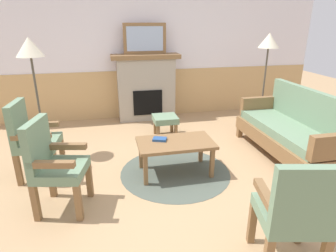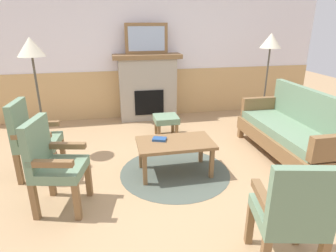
# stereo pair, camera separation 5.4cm
# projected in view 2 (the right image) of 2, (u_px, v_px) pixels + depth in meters

# --- Properties ---
(ground_plane) EXTENTS (14.00, 14.00, 0.00)m
(ground_plane) POSITION_uv_depth(u_px,v_px,m) (173.00, 175.00, 3.70)
(ground_plane) COLOR tan
(wall_back) EXTENTS (7.20, 0.14, 2.70)m
(wall_back) POSITION_uv_depth(u_px,v_px,m) (145.00, 51.00, 5.63)
(wall_back) COLOR white
(wall_back) RESTS_ON ground_plane
(fireplace) EXTENTS (1.30, 0.44, 1.28)m
(fireplace) POSITION_uv_depth(u_px,v_px,m) (148.00, 87.00, 5.63)
(fireplace) COLOR #A39989
(fireplace) RESTS_ON ground_plane
(framed_picture) EXTENTS (0.80, 0.04, 0.56)m
(framed_picture) POSITION_uv_depth(u_px,v_px,m) (146.00, 39.00, 5.32)
(framed_picture) COLOR brown
(framed_picture) RESTS_ON fireplace
(couch) EXTENTS (0.70, 1.80, 0.98)m
(couch) POSITION_uv_depth(u_px,v_px,m) (291.00, 131.00, 4.06)
(couch) COLOR brown
(couch) RESTS_ON ground_plane
(coffee_table) EXTENTS (0.96, 0.56, 0.44)m
(coffee_table) POSITION_uv_depth(u_px,v_px,m) (175.00, 145.00, 3.64)
(coffee_table) COLOR brown
(coffee_table) RESTS_ON ground_plane
(round_rug) EXTENTS (1.43, 1.43, 0.01)m
(round_rug) POSITION_uv_depth(u_px,v_px,m) (175.00, 172.00, 3.77)
(round_rug) COLOR #4C564C
(round_rug) RESTS_ON ground_plane
(book_on_table) EXTENTS (0.20, 0.17, 0.03)m
(book_on_table) POSITION_uv_depth(u_px,v_px,m) (159.00, 139.00, 3.65)
(book_on_table) COLOR navy
(book_on_table) RESTS_ON coffee_table
(footstool) EXTENTS (0.40, 0.40, 0.36)m
(footstool) POSITION_uv_depth(u_px,v_px,m) (166.00, 120.00, 4.86)
(footstool) COLOR brown
(footstool) RESTS_ON ground_plane
(armchair_near_fireplace) EXTENTS (0.52, 0.52, 0.98)m
(armchair_near_fireplace) POSITION_uv_depth(u_px,v_px,m) (32.00, 136.00, 3.53)
(armchair_near_fireplace) COLOR brown
(armchair_near_fireplace) RESTS_ON ground_plane
(armchair_by_window_left) EXTENTS (0.57, 0.57, 0.98)m
(armchair_by_window_left) POSITION_uv_depth(u_px,v_px,m) (52.00, 161.00, 2.90)
(armchair_by_window_left) COLOR brown
(armchair_by_window_left) RESTS_ON ground_plane
(armchair_front_left) EXTENTS (0.57, 0.57, 0.98)m
(armchair_front_left) POSITION_uv_depth(u_px,v_px,m) (292.00, 212.00, 2.13)
(armchair_front_left) COLOR brown
(armchair_front_left) RESTS_ON ground_plane
(floor_lamp_by_couch) EXTENTS (0.36, 0.36, 1.68)m
(floor_lamp_by_couch) POSITION_uv_depth(u_px,v_px,m) (270.00, 47.00, 4.95)
(floor_lamp_by_couch) COLOR #332D28
(floor_lamp_by_couch) RESTS_ON ground_plane
(floor_lamp_by_chairs) EXTENTS (0.36, 0.36, 1.68)m
(floor_lamp_by_chairs) POSITION_uv_depth(u_px,v_px,m) (32.00, 55.00, 3.79)
(floor_lamp_by_chairs) COLOR #332D28
(floor_lamp_by_chairs) RESTS_ON ground_plane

